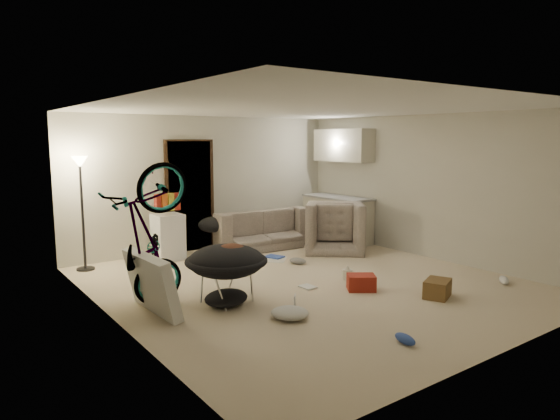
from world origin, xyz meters
TOP-DOWN VIEW (x-y plane):
  - floor at (0.00, 0.00)m, footprint 5.50×6.00m
  - ceiling at (0.00, 0.00)m, footprint 5.50×6.00m
  - wall_back at (0.00, 3.01)m, footprint 5.50×0.02m
  - wall_front at (0.00, -3.01)m, footprint 5.50×0.02m
  - wall_left at (-2.76, 0.00)m, footprint 0.02×6.00m
  - wall_right at (2.76, 0.00)m, footprint 0.02×6.00m
  - doorway at (-0.40, 2.97)m, footprint 0.85×0.10m
  - door_trim at (-0.40, 2.94)m, footprint 0.97×0.04m
  - floor_lamp at (-2.40, 2.65)m, footprint 0.28×0.28m
  - kitchen_counter at (2.43, 2.00)m, footprint 0.60×1.50m
  - counter_top at (2.43, 2.00)m, footprint 0.64×1.54m
  - kitchen_uppers at (2.56, 2.00)m, footprint 0.38×1.40m
  - sofa at (0.76, 2.45)m, footprint 1.94×0.84m
  - armchair at (1.84, 1.44)m, footprint 1.41×1.39m
  - bicycle at (-2.30, 0.22)m, footprint 1.85×0.82m
  - book_asset at (-0.94, -0.93)m, footprint 0.26×0.26m
  - mini_fridge at (-1.02, 2.55)m, footprint 0.47×0.47m
  - snack_box_0 at (-1.19, 2.55)m, footprint 0.12×0.10m
  - snack_box_1 at (-1.07, 2.55)m, footprint 0.11×0.08m
  - snack_box_2 at (-0.95, 2.55)m, footprint 0.11×0.08m
  - snack_box_3 at (-0.83, 2.55)m, footprint 0.11×0.09m
  - saucer_chair at (-1.37, -0.08)m, footprint 1.05×1.05m
  - hoodie at (-1.32, -0.11)m, footprint 0.59×0.54m
  - sofa_drape at (-0.19, 2.45)m, footprint 0.61×0.52m
  - tv_box at (-2.30, 0.10)m, footprint 0.33×1.11m
  - drink_case_a at (0.98, -1.53)m, footprint 0.49×0.43m
  - drink_case_b at (0.39, -0.72)m, footprint 0.47×0.44m
  - juicer at (0.61, -0.22)m, footprint 0.15×0.15m
  - newspaper at (0.37, 1.51)m, footprint 0.76×0.76m
  - book_blue at (0.53, 1.54)m, footprint 0.32×0.36m
  - book_white at (-0.14, -0.20)m, footprint 0.19×0.24m
  - shoe_0 at (-0.66, 2.18)m, footprint 0.29×0.15m
  - shoe_1 at (0.57, 0.93)m, footprint 0.25×0.32m
  - shoe_2 at (-0.56, -2.29)m, footprint 0.15×0.29m
  - shoe_4 at (2.28, -1.72)m, footprint 0.30×0.29m
  - clothes_lump_a at (-1.44, -0.17)m, footprint 0.72×0.66m
  - clothes_lump_b at (0.20, 2.16)m, footprint 0.64×0.62m
  - clothes_lump_c at (-1.08, -1.03)m, footprint 0.58×0.58m

SIDE VIEW (x-z plane):
  - floor at x=0.00m, z-range -0.02..0.00m
  - newspaper at x=0.37m, z-range 0.00..0.01m
  - book_asset at x=-0.94m, z-range 0.00..0.02m
  - book_white at x=-0.14m, z-range 0.00..0.02m
  - book_blue at x=0.53m, z-range 0.00..0.03m
  - shoe_2 at x=-0.56m, z-range 0.00..0.10m
  - shoe_0 at x=-0.66m, z-range 0.00..0.10m
  - shoe_1 at x=0.57m, z-range 0.00..0.11m
  - shoe_4 at x=2.28m, z-range 0.00..0.11m
  - clothes_lump_c at x=-1.08m, z-range 0.00..0.14m
  - clothes_lump_b at x=0.20m, z-range 0.00..0.15m
  - juicer at x=0.61m, z-range -0.02..0.19m
  - clothes_lump_a at x=-1.44m, z-range 0.00..0.19m
  - drink_case_b at x=0.39m, z-range 0.00..0.22m
  - drink_case_a at x=0.98m, z-range 0.00..0.23m
  - sofa at x=0.76m, z-range 0.00..0.56m
  - armchair at x=1.84m, z-range 0.00..0.69m
  - tv_box at x=-2.30m, z-range -0.01..0.73m
  - mini_fridge at x=-1.02m, z-range 0.00..0.79m
  - kitchen_counter at x=2.43m, z-range 0.00..0.88m
  - saucer_chair at x=-1.37m, z-range 0.07..0.82m
  - bicycle at x=-2.30m, z-range -0.05..1.01m
  - sofa_drape at x=-0.19m, z-range 0.40..0.68m
  - hoodie at x=-1.32m, z-range 0.54..0.76m
  - counter_top at x=2.43m, z-range 0.88..0.92m
  - snack_box_0 at x=-1.19m, z-range 0.85..1.15m
  - snack_box_1 at x=-1.07m, z-range 0.85..1.15m
  - snack_box_2 at x=-0.95m, z-range 0.85..1.15m
  - snack_box_3 at x=-0.83m, z-range 0.85..1.15m
  - doorway at x=-0.40m, z-range 0.00..2.04m
  - door_trim at x=-0.40m, z-range -0.03..2.07m
  - wall_back at x=0.00m, z-range 0.00..2.50m
  - wall_front at x=0.00m, z-range 0.00..2.50m
  - wall_left at x=-2.76m, z-range 0.00..2.50m
  - wall_right at x=2.76m, z-range 0.00..2.50m
  - floor_lamp at x=-2.40m, z-range 0.40..2.21m
  - kitchen_uppers at x=2.56m, z-range 1.62..2.27m
  - ceiling at x=0.00m, z-range 2.50..2.52m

